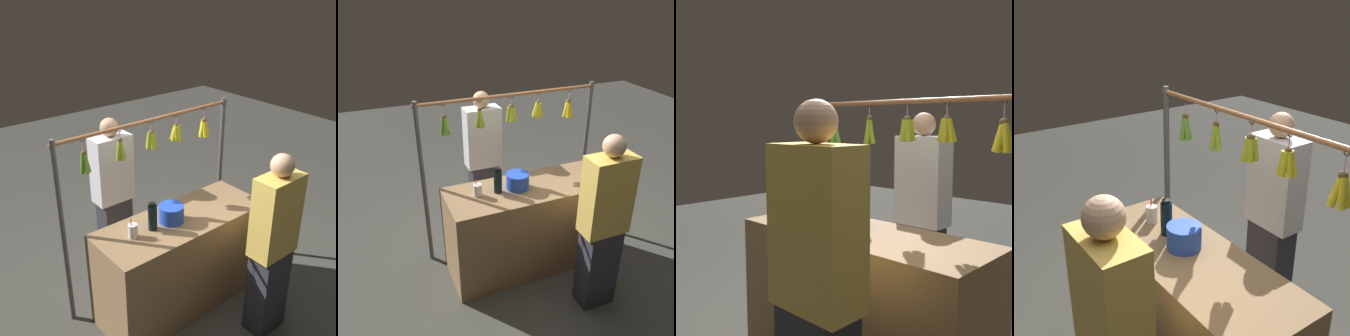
{
  "view_description": "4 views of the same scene",
  "coord_description": "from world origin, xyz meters",
  "views": [
    {
      "loc": [
        2.04,
        2.32,
        2.82
      ],
      "look_at": [
        0.15,
        0.0,
        1.43
      ],
      "focal_mm": 44.56,
      "sensor_mm": 36.0,
      "label": 1
    },
    {
      "loc": [
        1.34,
        2.72,
        2.66
      ],
      "look_at": [
        0.23,
        0.0,
        1.15
      ],
      "focal_mm": 39.44,
      "sensor_mm": 36.0,
      "label": 2
    },
    {
      "loc": [
        -1.6,
        1.84,
        1.55
      ],
      "look_at": [
        0.15,
        0.0,
        1.27
      ],
      "focal_mm": 45.08,
      "sensor_mm": 36.0,
      "label": 3
    },
    {
      "loc": [
        -1.74,
        1.3,
        2.36
      ],
      "look_at": [
        0.09,
        0.0,
        1.44
      ],
      "focal_mm": 45.88,
      "sensor_mm": 36.0,
      "label": 4
    }
  ],
  "objects": [
    {
      "name": "ground_plane",
      "position": [
        0.0,
        0.0,
        0.0
      ],
      "size": [
        12.0,
        12.0,
        0.0
      ],
      "primitive_type": "plane",
      "color": "#42423C"
    },
    {
      "name": "market_counter",
      "position": [
        0.0,
        0.0,
        0.45
      ],
      "size": [
        1.57,
        0.59,
        0.91
      ],
      "primitive_type": "cube",
      "color": "olive",
      "rests_on": "ground"
    },
    {
      "name": "display_rack",
      "position": [
        -0.02,
        -0.43,
        1.22
      ],
      "size": [
        1.87,
        0.12,
        1.72
      ],
      "color": "#4C4C51",
      "rests_on": "ground"
    },
    {
      "name": "water_bottle",
      "position": [
        0.3,
        -0.02,
        1.03
      ],
      "size": [
        0.08,
        0.08,
        0.25
      ],
      "color": "black",
      "rests_on": "market_counter"
    },
    {
      "name": "blue_bucket",
      "position": [
        0.1,
        -0.02,
        0.98
      ],
      "size": [
        0.22,
        0.22,
        0.15
      ],
      "primitive_type": "cylinder",
      "color": "blue",
      "rests_on": "market_counter"
    },
    {
      "name": "drink_cup",
      "position": [
        0.49,
        -0.03,
        0.97
      ],
      "size": [
        0.08,
        0.08,
        0.17
      ],
      "color": "silver",
      "rests_on": "market_counter"
    },
    {
      "name": "vendor_person",
      "position": [
        0.15,
        -0.87,
        0.8
      ],
      "size": [
        0.39,
        0.21,
        1.62
      ],
      "color": "#2D2D38",
      "rests_on": "ground"
    },
    {
      "name": "customer_person",
      "position": [
        -0.36,
        0.7,
        0.81
      ],
      "size": [
        0.39,
        0.21,
        1.64
      ],
      "color": "#2D2D38",
      "rests_on": "ground"
    }
  ]
}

